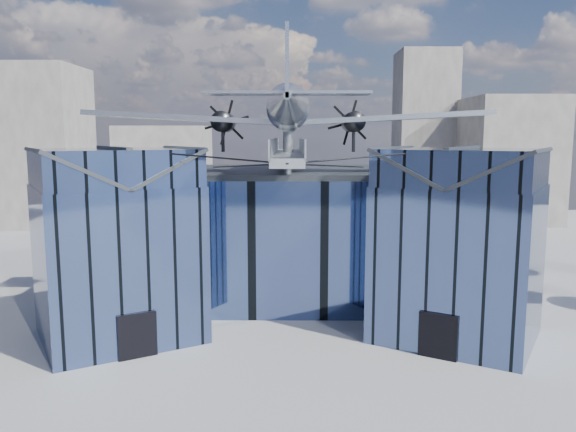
{
  "coord_description": "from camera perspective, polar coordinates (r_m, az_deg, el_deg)",
  "views": [
    {
      "loc": [
        0.16,
        -34.8,
        12.46
      ],
      "look_at": [
        0.0,
        2.0,
        7.2
      ],
      "focal_mm": 35.0,
      "sensor_mm": 36.0,
      "label": 1
    }
  ],
  "objects": [
    {
      "name": "bg_towers",
      "position": [
        85.34,
        1.13,
        6.48
      ],
      "size": [
        77.0,
        24.5,
        26.0
      ],
      "color": "slate",
      "rests_on": "ground"
    },
    {
      "name": "ground_plane",
      "position": [
        36.96,
        -0.01,
        -11.56
      ],
      "size": [
        120.0,
        120.0,
        0.0
      ],
      "primitive_type": "plane",
      "color": "gray"
    },
    {
      "name": "museum",
      "position": [
        41.21,
        0.02,
        -1.54
      ],
      "size": [
        32.88,
        24.5,
        17.6
      ],
      "color": "#435889",
      "rests_on": "ground"
    }
  ]
}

